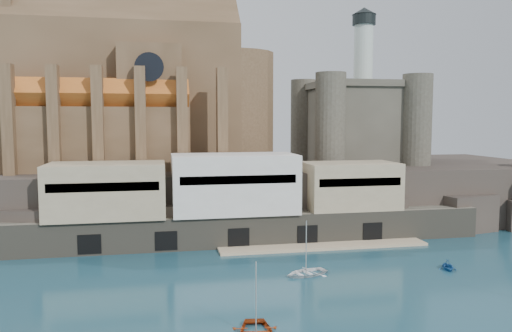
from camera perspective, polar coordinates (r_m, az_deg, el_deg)
name	(u,v)px	position (r m, az deg, el deg)	size (l,w,h in m)	color
ground	(361,290)	(55.49, 11.91, -13.75)	(300.00, 300.00, 0.00)	#173E4E
promontory	(275,192)	(90.92, 2.15, -2.98)	(100.00, 36.00, 10.00)	black
quay	(234,202)	(73.06, -2.59, -4.12)	(70.00, 12.00, 13.05)	#605A4C
church	(138,96)	(90.24, -13.30, 7.77)	(47.00, 25.93, 30.51)	brown
castle_keep	(357,118)	(96.59, 11.42, 5.37)	(21.20, 21.20, 29.30)	#423F34
boat_6	(306,275)	(59.80, 5.73, -12.25)	(3.77, 1.09, 5.28)	white
boat_7	(447,269)	(65.73, 21.04, -10.96)	(2.51, 1.53, 2.91)	#1B5295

